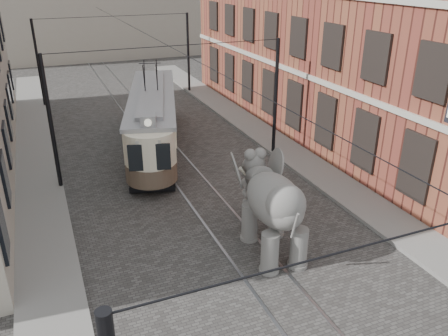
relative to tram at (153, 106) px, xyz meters
name	(u,v)px	position (x,y,z in m)	size (l,w,h in m)	color
ground	(227,228)	(0.36, -9.40, -2.32)	(120.00, 120.00, 0.00)	#464340
tram_rails	(227,227)	(0.36, -9.40, -2.31)	(1.54, 80.00, 0.02)	slate
sidewalk_right	(356,198)	(6.36, -9.40, -2.24)	(2.00, 60.00, 0.15)	slate
sidewalk_left	(47,265)	(-6.14, -9.40, -2.24)	(2.00, 60.00, 0.15)	slate
brick_building	(341,25)	(11.36, -0.40, 3.68)	(8.00, 26.00, 12.00)	brown
catenary	(180,117)	(0.16, -4.40, 0.68)	(11.00, 30.20, 6.00)	black
tram	(153,106)	(0.00, 0.00, 0.00)	(2.41, 11.69, 4.64)	beige
elephant	(274,212)	(1.20, -11.48, -0.74)	(2.85, 5.16, 3.16)	#65635E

